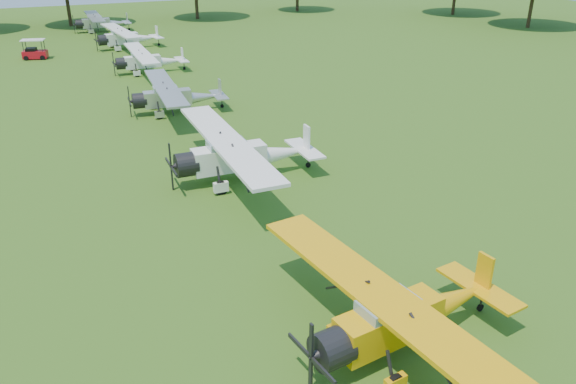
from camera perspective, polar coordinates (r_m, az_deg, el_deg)
name	(u,v)px	position (r m, az deg, el deg)	size (l,w,h in m)	color
ground	(244,198)	(25.28, -4.53, -0.59)	(160.00, 160.00, 0.00)	#295014
tree_belt	(316,7)	(24.57, 2.91, 18.29)	(137.36, 130.27, 14.52)	#311F13
aircraft_2	(403,313)	(16.27, 11.63, -11.92)	(6.81, 10.82, 2.12)	#E7A409
aircraft_3	(240,153)	(26.77, -4.89, 4.00)	(7.28, 11.57, 2.28)	white
aircraft_4	(175,95)	(37.93, -11.45, 9.64)	(6.36, 10.14, 1.99)	silver
aircraft_5	(148,59)	(49.78, -14.05, 12.94)	(6.14, 9.76, 1.93)	white
aircraft_6	(126,36)	(61.23, -16.09, 14.95)	(6.65, 10.60, 2.08)	white
aircraft_7	(100,21)	(72.93, -18.54, 16.11)	(6.56, 10.42, 2.06)	silver
golf_cart	(34,53)	(58.98, -24.37, 12.78)	(2.34, 1.75, 1.79)	red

